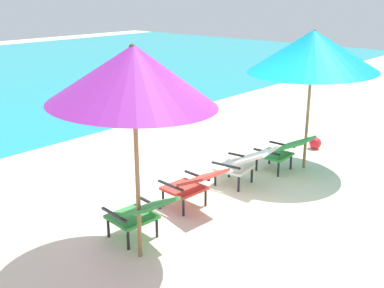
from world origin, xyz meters
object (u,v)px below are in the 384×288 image
Objects in this scene: lounge_chair_far_right at (284,150)px; lounge_chair_near_left at (193,184)px; lounge_chair_near_right at (244,162)px; beach_umbrella_right at (313,51)px; beach_ball at (315,143)px; beach_umbrella_left at (133,75)px; lounge_chair_far_left at (140,212)px.

lounge_chair_near_left is at bearing 174.68° from lounge_chair_far_right.
beach_umbrella_right is (1.37, -0.32, 1.62)m from lounge_chair_near_right.
beach_umbrella_right is 2.21m from beach_ball.
lounge_chair_near_left and lounge_chair_far_right have the same top height.
lounge_chair_far_right is (0.94, -0.15, 0.00)m from lounge_chair_near_right.
lounge_chair_far_right reaches higher than beach_ball.
lounge_chair_near_right is 0.33× the size of beach_umbrella_right.
lounge_chair_near_right is 2.15m from beach_umbrella_right.
lounge_chair_near_right is 0.37× the size of beach_umbrella_left.
lounge_chair_far_left is at bearing -174.34° from lounge_chair_near_left.
lounge_chair_far_left is 4.70m from beach_ball.
beach_umbrella_left is (-0.22, -0.23, 1.72)m from lounge_chair_far_left.
beach_umbrella_left reaches higher than lounge_chair_near_right.
lounge_chair_far_right is at bearing -9.22° from lounge_chair_near_right.
lounge_chair_far_left is 3.97m from beach_umbrella_right.
beach_ball is (3.60, -0.02, -0.29)m from lounge_chair_near_left.
lounge_chair_near_right is 3.02m from beach_umbrella_left.
beach_umbrella_right is (0.44, -0.16, 1.62)m from lounge_chair_far_right.
lounge_chair_near_right is at bearing 167.09° from beach_umbrella_right.
beach_umbrella_left reaches higher than lounge_chair_near_left.
beach_umbrella_right is at bearing -12.91° from lounge_chair_near_right.
lounge_chair_far_right is 0.32× the size of beach_umbrella_right.
lounge_chair_near_right is 3.99× the size of beach_ball.
beach_ball is at bearing 3.68° from beach_umbrella_left.
beach_ball is (2.44, 0.02, -0.29)m from lounge_chair_near_right.
lounge_chair_far_left is 1.09m from lounge_chair_near_left.
beach_umbrella_left is at bearing -177.65° from lounge_chair_far_right.
beach_umbrella_right reaches higher than beach_ball.
beach_umbrella_right is (3.84, -0.02, -0.10)m from beach_umbrella_left.
lounge_chair_far_left is 1.03× the size of lounge_chair_far_right.
lounge_chair_near_right reaches higher than beach_ball.
beach_umbrella_right reaches higher than lounge_chair_near_left.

